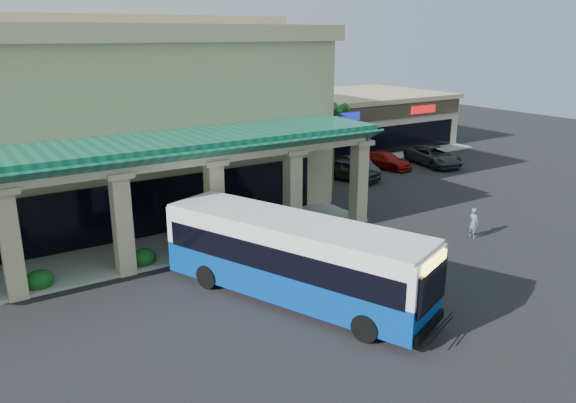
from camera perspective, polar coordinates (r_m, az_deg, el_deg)
ground at (r=25.43m, az=4.10°, el=-7.56°), size 110.00×110.00×0.00m
main_building at (r=35.28m, az=-22.90°, el=7.68°), size 30.80×14.80×11.35m
arcade at (r=27.03m, az=-18.57°, el=-0.47°), size 30.00×6.20×5.70m
strip_mall at (r=53.78m, az=4.18°, el=8.16°), size 22.50×12.50×4.90m
palm_0 at (r=37.76m, az=4.53°, el=5.79°), size 2.40×2.40×6.60m
palm_1 at (r=40.79m, az=3.08°, el=6.07°), size 2.40×2.40×5.80m
broadleaf_tree at (r=43.94m, az=-2.91°, el=6.19°), size 2.60×2.60×4.81m
transit_bus at (r=22.65m, az=0.53°, el=-5.99°), size 7.15×12.29×3.38m
pedestrian at (r=31.27m, az=18.34°, el=-2.06°), size 0.45×0.63×1.64m
car_silver at (r=41.65m, az=6.37°, el=3.23°), size 3.12×4.91×1.56m
car_white at (r=42.93m, az=7.10°, el=3.57°), size 2.54×4.81×1.51m
car_red at (r=45.79m, az=9.79°, el=4.17°), size 3.06×4.90×1.32m
car_gray at (r=47.68m, az=14.56°, el=4.51°), size 3.52×5.92×1.54m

